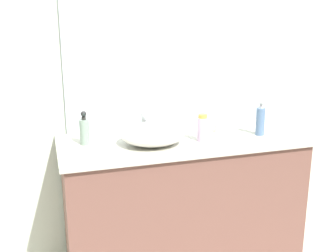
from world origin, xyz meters
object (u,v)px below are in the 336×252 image
(soap_dispenser, at_px, (84,130))
(candle_jar, at_px, (219,128))
(sink_basin, at_px, (153,134))
(perfume_bottle, at_px, (203,128))
(lotion_bottle, at_px, (260,120))

(soap_dispenser, xyz_separation_m, candle_jar, (0.77, 0.01, -0.05))
(sink_basin, relative_size, perfume_bottle, 2.29)
(sink_basin, relative_size, soap_dispenser, 1.89)
(sink_basin, distance_m, perfume_bottle, 0.27)
(sink_basin, distance_m, lotion_bottle, 0.63)
(candle_jar, bearing_deg, lotion_bottle, -32.17)
(lotion_bottle, relative_size, candle_jar, 3.81)
(soap_dispenser, xyz_separation_m, perfume_bottle, (0.62, -0.13, -0.00))
(soap_dispenser, distance_m, lotion_bottle, 0.98)
(soap_dispenser, distance_m, perfume_bottle, 0.63)
(lotion_bottle, bearing_deg, perfume_bottle, -178.06)
(candle_jar, bearing_deg, perfume_bottle, -139.07)
(sink_basin, bearing_deg, lotion_bottle, -1.22)
(soap_dispenser, xyz_separation_m, lotion_bottle, (0.97, -0.12, 0.01))
(candle_jar, bearing_deg, sink_basin, -165.37)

